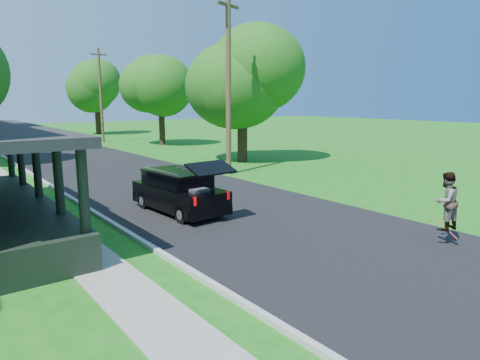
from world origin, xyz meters
TOP-DOWN VIEW (x-y plane):
  - ground at (0.00, 0.00)m, footprint 140.00×140.00m
  - street at (0.00, 20.00)m, footprint 8.00×120.00m
  - curb at (-4.05, 20.00)m, footprint 0.15×120.00m
  - black_suv at (-1.54, 4.61)m, footprint 1.84×4.33m
  - skateboarder at (2.50, -2.80)m, footprint 0.85×0.70m
  - skateboard at (2.66, -2.82)m, footprint 0.27×0.66m
  - tree_right_near at (7.92, 13.38)m, footprint 7.27×6.95m
  - tree_right_mid at (8.74, 26.12)m, footprint 5.25×5.04m
  - tree_right_far at (8.35, 41.46)m, footprint 6.20×5.86m
  - utility_pole_near at (4.50, 10.03)m, footprint 1.66×0.64m
  - utility_pole_far at (5.43, 31.67)m, footprint 1.53×0.26m

SIDE VIEW (x-z plane):
  - ground at x=0.00m, z-range 0.00..0.00m
  - street at x=0.00m, z-range -0.01..0.01m
  - curb at x=-4.05m, z-range -0.06..0.06m
  - skateboard at x=2.66m, z-range 0.13..0.67m
  - black_suv at x=-1.54m, z-range -0.23..1.75m
  - skateboarder at x=2.50m, z-range 0.43..2.02m
  - utility_pole_far at x=5.43m, z-range 0.14..8.72m
  - utility_pole_near at x=4.50m, z-range 0.15..9.39m
  - tree_right_near at x=7.92m, z-range 1.12..9.92m
  - tree_right_mid at x=8.74m, z-range 1.50..9.78m
  - tree_right_far at x=8.35m, z-range 1.49..10.34m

